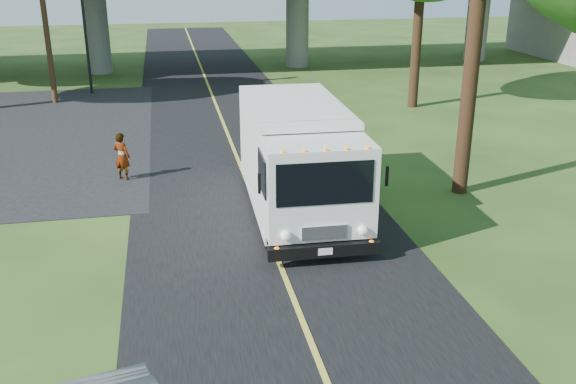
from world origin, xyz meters
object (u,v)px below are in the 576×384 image
object	(u,v)px
traffic_signal	(85,29)
utility_pole	(43,3)
step_van	(298,156)
pedestrian	(122,157)

from	to	relation	value
traffic_signal	utility_pole	xyz separation A→B (m)	(-1.50, -2.00, 1.40)
utility_pole	step_van	size ratio (longest dim) A/B	1.27
traffic_signal	utility_pole	distance (m)	2.86
step_van	pedestrian	size ratio (longest dim) A/B	4.61
step_van	pedestrian	bearing A→B (deg)	144.92
traffic_signal	step_van	size ratio (longest dim) A/B	0.73
utility_pole	step_van	distance (m)	18.04
traffic_signal	step_van	distance (m)	19.02
traffic_signal	step_van	world-z (taller)	traffic_signal
pedestrian	step_van	bearing A→B (deg)	176.49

